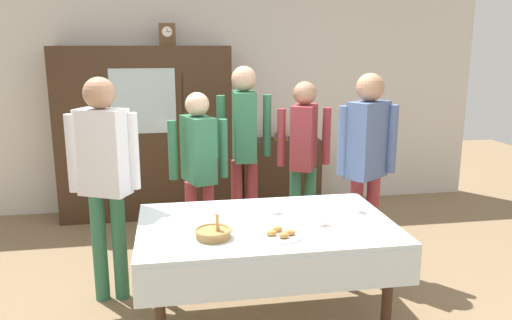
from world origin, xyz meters
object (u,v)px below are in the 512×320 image
(book_stack, at_px, (281,136))
(tea_cup_back_edge, at_px, (358,209))
(mantel_clock, at_px, (167,34))
(pastry_plate, at_px, (281,234))
(wall_cabinet, at_px, (146,133))
(person_by_cabinet, at_px, (104,168))
(person_near_right_end, at_px, (199,162))
(person_behind_table_right, at_px, (304,149))
(bread_basket, at_px, (213,233))
(dining_table, at_px, (267,237))
(tea_cup_near_right, at_px, (322,222))
(spoon_near_left, at_px, (229,222))
(tea_cup_near_left, at_px, (275,210))
(person_behind_table_left, at_px, (367,153))
(bookshelf_low, at_px, (280,173))
(spoon_far_left, at_px, (313,217))
(person_beside_shelf, at_px, (244,138))
(spoon_far_right, at_px, (330,203))

(book_stack, height_order, tea_cup_back_edge, book_stack)
(mantel_clock, bearing_deg, pastry_plate, -76.92)
(wall_cabinet, relative_size, person_by_cabinet, 1.12)
(person_near_right_end, height_order, person_by_cabinet, person_by_cabinet)
(person_behind_table_right, bearing_deg, person_by_cabinet, -156.48)
(wall_cabinet, relative_size, bread_basket, 8.08)
(dining_table, height_order, tea_cup_near_right, tea_cup_near_right)
(tea_cup_near_right, xyz_separation_m, tea_cup_back_edge, (0.34, 0.22, -0.00))
(spoon_near_left, height_order, person_by_cabinet, person_by_cabinet)
(spoon_near_left, bearing_deg, wall_cabinet, 104.45)
(tea_cup_near_left, bearing_deg, person_behind_table_left, 30.78)
(bookshelf_low, relative_size, spoon_near_left, 7.92)
(spoon_far_left, distance_m, person_beside_shelf, 1.48)
(tea_cup_near_right, xyz_separation_m, person_behind_table_left, (0.64, 0.83, 0.27))
(wall_cabinet, height_order, spoon_far_left, wall_cabinet)
(tea_cup_back_edge, height_order, pastry_plate, tea_cup_back_edge)
(person_behind_table_right, height_order, person_beside_shelf, person_beside_shelf)
(mantel_clock, xyz_separation_m, person_beside_shelf, (0.68, -1.10, -0.98))
(mantel_clock, xyz_separation_m, spoon_far_right, (1.18, -2.23, -1.30))
(person_near_right_end, distance_m, person_beside_shelf, 0.59)
(book_stack, bearing_deg, spoon_near_left, -110.01)
(bread_basket, bearing_deg, pastry_plate, -6.71)
(person_beside_shelf, bearing_deg, bread_basket, -105.04)
(tea_cup_near_left, distance_m, person_beside_shelf, 1.33)
(tea_cup_near_right, relative_size, tea_cup_back_edge, 1.00)
(dining_table, xyz_separation_m, person_beside_shelf, (0.07, 1.49, 0.42))
(bookshelf_low, height_order, person_behind_table_left, person_behind_table_left)
(pastry_plate, xyz_separation_m, person_beside_shelf, (0.03, 1.73, 0.31))
(tea_cup_near_left, distance_m, spoon_far_left, 0.28)
(tea_cup_near_right, bearing_deg, tea_cup_near_left, 131.67)
(wall_cabinet, xyz_separation_m, spoon_near_left, (0.65, -2.52, -0.21))
(person_near_right_end, relative_size, person_by_cabinet, 0.90)
(book_stack, bearing_deg, person_behind_table_left, -80.68)
(book_stack, bearing_deg, tea_cup_back_edge, -89.76)
(spoon_far_left, relative_size, person_by_cabinet, 0.07)
(wall_cabinet, distance_m, pastry_plate, 2.99)
(wall_cabinet, xyz_separation_m, tea_cup_near_left, (0.99, -2.40, -0.18))
(person_behind_table_left, bearing_deg, bread_basket, -146.27)
(book_stack, bearing_deg, wall_cabinet, -178.17)
(spoon_far_right, bearing_deg, spoon_far_left, -126.78)
(bread_basket, distance_m, spoon_near_left, 0.30)
(book_stack, xyz_separation_m, person_behind_table_left, (0.31, -1.91, 0.19))
(spoon_far_right, height_order, person_behind_table_left, person_behind_table_left)
(wall_cabinet, bearing_deg, person_by_cabinet, -96.33)
(tea_cup_back_edge, bearing_deg, spoon_far_right, 119.05)
(pastry_plate, bearing_deg, person_by_cabinet, 144.47)
(wall_cabinet, distance_m, person_near_right_end, 1.53)
(mantel_clock, bearing_deg, tea_cup_near_left, -73.53)
(mantel_clock, distance_m, book_stack, 1.76)
(tea_cup_near_right, relative_size, bread_basket, 0.54)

